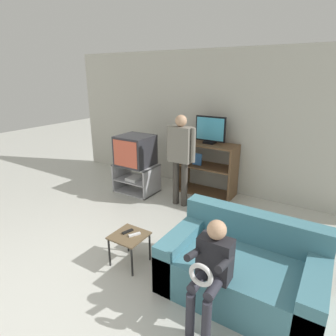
{
  "coord_description": "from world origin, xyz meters",
  "views": [
    {
      "loc": [
        2.15,
        -1.15,
        2.17
      ],
      "look_at": [
        0.14,
        2.05,
        0.9
      ],
      "focal_mm": 30.0,
      "sensor_mm": 36.0,
      "label": 1
    }
  ],
  "objects": [
    {
      "name": "ground_plane",
      "position": [
        0.0,
        0.0,
        0.0
      ],
      "size": [
        18.0,
        18.0,
        0.0
      ],
      "primitive_type": "plane",
      "color": "beige"
    },
    {
      "name": "remote_control_white",
      "position": [
        0.31,
        1.05,
        0.39
      ],
      "size": [
        0.1,
        0.14,
        0.02
      ],
      "primitive_type": "cube",
      "rotation": [
        0.0,
        0.0,
        -0.52
      ],
      "color": "silver",
      "rests_on": "snack_table"
    },
    {
      "name": "television_main",
      "position": [
        -1.04,
        2.78,
        0.82
      ],
      "size": [
        0.61,
        0.59,
        0.56
      ],
      "color": "#2D2D33",
      "rests_on": "tv_stand"
    },
    {
      "name": "snack_table",
      "position": [
        0.25,
        1.03,
        0.33
      ],
      "size": [
        0.39,
        0.39,
        0.38
      ],
      "color": "brown",
      "rests_on": "ground_plane"
    },
    {
      "name": "wall_back",
      "position": [
        0.0,
        3.75,
        1.3
      ],
      "size": [
        6.4,
        0.06,
        2.6
      ],
      "color": "beige",
      "rests_on": "ground_plane"
    },
    {
      "name": "person_seated_child",
      "position": [
        1.39,
        0.75,
        0.6
      ],
      "size": [
        0.33,
        0.43,
        1.0
      ],
      "color": "#2D2D38",
      "rests_on": "ground_plane"
    },
    {
      "name": "media_shelf",
      "position": [
        0.13,
        3.44,
        0.5
      ],
      "size": [
        1.05,
        0.48,
        0.97
      ],
      "color": "brown",
      "rests_on": "ground_plane"
    },
    {
      "name": "person_standing_adult",
      "position": [
        -0.05,
        2.74,
        0.94
      ],
      "size": [
        0.53,
        0.2,
        1.56
      ],
      "color": "#3D3833",
      "rests_on": "ground_plane"
    },
    {
      "name": "couch",
      "position": [
        1.52,
        1.28,
        0.27
      ],
      "size": [
        1.54,
        0.93,
        0.78
      ],
      "color": "teal",
      "rests_on": "ground_plane"
    },
    {
      "name": "television_flat",
      "position": [
        0.15,
        3.46,
        1.2
      ],
      "size": [
        0.57,
        0.2,
        0.49
      ],
      "color": "black",
      "rests_on": "media_shelf"
    },
    {
      "name": "tv_stand",
      "position": [
        -1.05,
        2.8,
        0.27
      ],
      "size": [
        0.77,
        0.55,
        0.54
      ],
      "color": "#A8A8AD",
      "rests_on": "ground_plane"
    },
    {
      "name": "remote_control_black",
      "position": [
        0.19,
        1.06,
        0.39
      ],
      "size": [
        0.08,
        0.15,
        0.02
      ],
      "primitive_type": "cube",
      "rotation": [
        0.0,
        0.0,
        -0.3
      ],
      "color": "black",
      "rests_on": "snack_table"
    }
  ]
}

